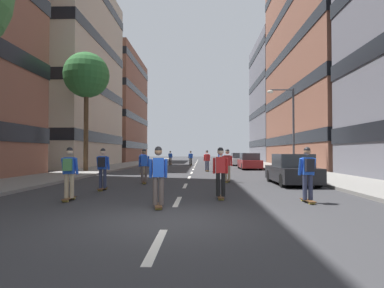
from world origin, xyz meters
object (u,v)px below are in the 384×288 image
(parked_car_mid, at_px, (239,160))
(skater_5, at_px, (144,164))
(skater_10, at_px, (227,164))
(skater_9, at_px, (191,157))
(parked_car_near, at_px, (292,170))
(skater_0, at_px, (103,166))
(skater_2, at_px, (220,157))
(skater_1, at_px, (170,157))
(street_tree_near, at_px, (86,76))
(skater_3, at_px, (158,174))
(skater_4, at_px, (143,160))
(skater_7, at_px, (207,159))
(skater_6, at_px, (221,170))
(skater_11, at_px, (308,171))
(skater_8, at_px, (69,170))
(streetlamp_right, at_px, (289,120))
(parked_car_far, at_px, (249,162))

(parked_car_mid, xyz_separation_m, skater_5, (-7.46, -23.34, 0.29))
(skater_10, bearing_deg, skater_9, 97.00)
(parked_car_near, bearing_deg, skater_0, -162.10)
(skater_5, bearing_deg, skater_9, 85.92)
(skater_0, distance_m, skater_2, 26.29)
(skater_10, bearing_deg, skater_1, 102.31)
(parked_car_near, xyz_separation_m, street_tree_near, (-13.70, 9.26, 7.00))
(skater_5, bearing_deg, street_tree_near, 124.69)
(parked_car_near, distance_m, skater_3, 9.11)
(skater_5, relative_size, skater_9, 1.00)
(skater_4, bearing_deg, skater_7, 38.78)
(parked_car_near, distance_m, skater_9, 23.85)
(skater_3, distance_m, skater_4, 14.43)
(skater_6, xyz_separation_m, skater_11, (2.73, -0.77, 0.03))
(street_tree_near, distance_m, skater_4, 8.61)
(skater_4, relative_size, skater_8, 1.00)
(skater_5, distance_m, skater_11, 8.85)
(street_tree_near, bearing_deg, skater_7, 9.28)
(parked_car_mid, xyz_separation_m, skater_1, (-8.59, 2.58, 0.29))
(skater_6, height_order, skater_9, same)
(street_tree_near, relative_size, streetlamp_right, 1.45)
(skater_8, height_order, skater_11, same)
(street_tree_near, relative_size, skater_3, 5.31)
(skater_8, bearing_deg, skater_7, 73.68)
(skater_11, bearing_deg, parked_car_mid, 87.82)
(parked_car_far, distance_m, skater_5, 16.10)
(skater_2, height_order, skater_4, same)
(skater_5, bearing_deg, streetlamp_right, 43.19)
(skater_9, xyz_separation_m, skater_10, (2.70, -22.00, 0.00))
(parked_car_near, distance_m, skater_4, 11.24)
(skater_6, bearing_deg, skater_4, 111.74)
(parked_car_far, distance_m, skater_4, 11.47)
(skater_1, distance_m, skater_3, 33.33)
(street_tree_near, bearing_deg, skater_11, -50.41)
(streetlamp_right, bearing_deg, skater_11, -102.78)
(skater_2, relative_size, skater_9, 1.00)
(skater_8, height_order, skater_10, same)
(skater_0, distance_m, skater_9, 26.09)
(parked_car_near, xyz_separation_m, skater_10, (-3.12, 1.13, 0.29))
(skater_9, relative_size, skater_10, 1.00)
(skater_11, bearing_deg, skater_9, 99.18)
(skater_0, relative_size, skater_4, 1.00)
(skater_7, bearing_deg, streetlamp_right, -12.13)
(skater_8, relative_size, skater_10, 1.00)
(parked_car_mid, xyz_separation_m, skater_2, (-2.25, -0.88, 0.32))
(skater_2, xyz_separation_m, skater_9, (-3.57, 0.43, -0.03))
(parked_car_far, bearing_deg, parked_car_near, -90.00)
(streetlamp_right, distance_m, skater_1, 20.22)
(skater_2, distance_m, skater_6, 27.91)
(skater_2, relative_size, skater_4, 1.00)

